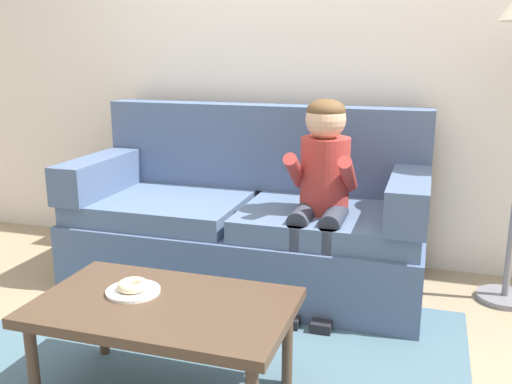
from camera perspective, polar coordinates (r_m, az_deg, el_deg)
The scene contains 9 objects.
ground at distance 2.72m, azimuth -4.47°, elevation -15.60°, with size 10.00×10.00×0.00m, color #9E896B.
wall_back at distance 3.69m, azimuth 3.46°, elevation 15.00°, with size 8.00×0.10×2.80m, color silver.
area_rug at distance 2.52m, azimuth -6.69°, elevation -18.14°, with size 2.26×1.95×0.01m, color #476675.
couch at distance 3.34m, azimuth -0.67°, elevation -2.97°, with size 2.01×0.90×1.02m.
coffee_table at distance 2.21m, azimuth -9.26°, elevation -11.92°, with size 0.97×0.59×0.42m.
person_child at distance 2.95m, azimuth 6.63°, elevation 0.84°, with size 0.34×0.58×1.10m.
plate at distance 2.29m, azimuth -12.25°, elevation -9.73°, with size 0.21×0.21×0.01m, color white.
donut at distance 2.28m, azimuth -12.28°, elevation -9.15°, with size 0.12×0.12×0.04m, color beige.
toy_controller at distance 2.86m, azimuth -14.20°, elevation -13.77°, with size 0.23×0.09×0.05m.
Camera 1 is at (0.90, -2.18, 1.35)m, focal length 39.77 mm.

